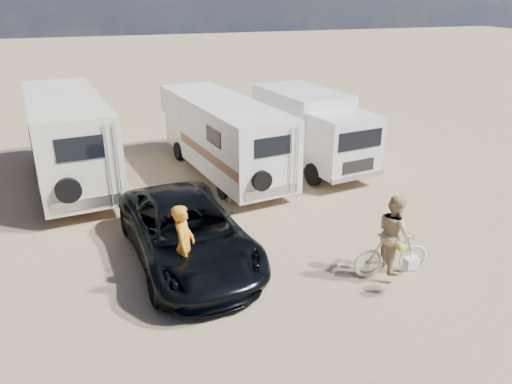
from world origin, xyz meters
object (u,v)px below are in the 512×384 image
object	(u,v)px
rv_left	(69,142)
bike_man	(186,274)
dark_suv	(187,232)
cooler	(188,229)
bike_parked	(341,166)
rv_main	(223,138)
crate	(232,195)
rider_man	(185,253)
rider_woman	(393,240)
box_truck	(313,131)
bike_woman	(392,254)

from	to	relation	value
rv_left	bike_man	distance (m)	8.20
dark_suv	cooler	distance (m)	1.41
dark_suv	bike_parked	size ratio (longest dim) A/B	3.46
rv_main	crate	distance (m)	2.85
rider_man	bike_parked	bearing A→B (deg)	-31.78
bike_parked	rider_man	bearing A→B (deg)	171.64
rv_left	bike_parked	xyz separation A→B (m)	(9.14, -2.38, -1.12)
rider_woman	bike_parked	size ratio (longest dim) A/B	1.14
rider_woman	bike_parked	world-z (taller)	rider_woman
rv_main	rv_left	xyz separation A→B (m)	(-5.23, 0.58, 0.19)
rv_main	box_truck	world-z (taller)	box_truck
rider_man	cooler	distance (m)	2.76
box_truck	rider_man	size ratio (longest dim) A/B	2.92
rider_man	crate	xyz separation A→B (m)	(2.44, 4.64, -0.80)
rv_main	dark_suv	distance (m)	6.42
rv_main	rider_woman	bearing A→B (deg)	-84.97
crate	box_truck	bearing A→B (deg)	29.50
rv_main	crate	size ratio (longest dim) A/B	18.16
box_truck	rider_woman	distance (m)	7.87
box_truck	rider_woman	bearing A→B (deg)	-108.98
rv_main	bike_woman	world-z (taller)	rv_main
dark_suv	cooler	xyz separation A→B (m)	(0.24, 1.27, -0.57)
box_truck	bike_woman	bearing A→B (deg)	-108.98
bike_man	bike_woman	world-z (taller)	bike_woman
bike_woman	cooler	xyz separation A→B (m)	(-4.16, 3.50, -0.35)
rv_left	dark_suv	bearing A→B (deg)	-73.67
bike_woman	bike_parked	world-z (taller)	bike_woman
bike_man	cooler	xyz separation A→B (m)	(0.57, 2.59, -0.23)
rider_man	crate	world-z (taller)	rider_man
bike_parked	cooler	size ratio (longest dim) A/B	3.03
rv_left	crate	size ratio (longest dim) A/B	17.48
dark_suv	rider_man	world-z (taller)	rider_man
bike_woman	rv_main	bearing A→B (deg)	19.90
rider_woman	crate	world-z (taller)	rider_woman
bike_man	crate	xyz separation A→B (m)	(2.44, 4.64, -0.28)
box_truck	crate	xyz separation A→B (m)	(-3.82, -2.16, -1.24)
rider_woman	crate	distance (m)	6.04
rv_main	rv_left	size ratio (longest dim) A/B	1.04
rider_woman	cooler	distance (m)	5.48
dark_suv	rider_man	size ratio (longest dim) A/B	2.91
box_truck	rider_woman	xyz separation A→B (m)	(-1.53, -7.70, -0.47)
box_truck	bike_woman	world-z (taller)	box_truck
rv_main	rider_man	distance (m)	7.75
dark_suv	bike_man	xyz separation A→B (m)	(-0.32, -1.33, -0.34)
rv_left	rider_man	distance (m)	8.15
crate	rv_left	bearing A→B (deg)	146.86
rider_woman	bike_parked	bearing A→B (deg)	-11.07
rv_left	rv_main	bearing A→B (deg)	-12.66
bike_woman	bike_parked	bearing A→B (deg)	-11.07
rv_left	bike_woman	distance (m)	11.25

